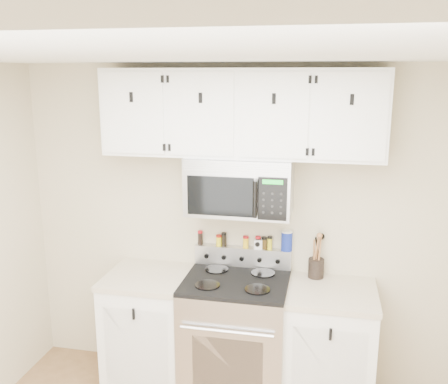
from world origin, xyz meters
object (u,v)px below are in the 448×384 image
range (236,336)px  microwave (240,185)px  salt_canister (287,241)px  utensil_crock (316,267)px

range → microwave: 1.15m
microwave → salt_canister: (0.34, 0.16, -0.45)m
microwave → range: bearing=-90.2°
utensil_crock → salt_canister: 0.29m
microwave → salt_canister: microwave is taller
microwave → utensil_crock: bearing=10.5°
range → utensil_crock: size_ratio=3.21×
range → microwave: microwave is taller
microwave → utensil_crock: size_ratio=2.22×
range → utensil_crock: (0.57, 0.23, 0.52)m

